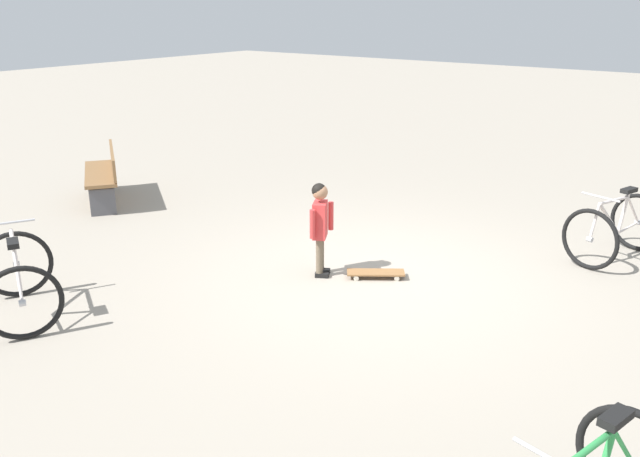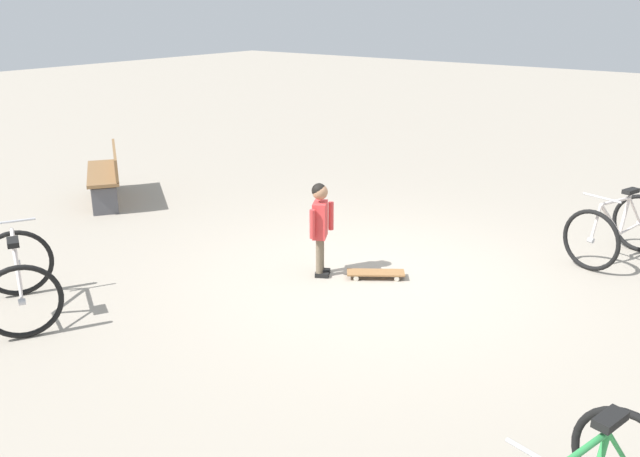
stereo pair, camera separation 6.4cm
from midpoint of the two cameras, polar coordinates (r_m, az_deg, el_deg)
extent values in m
plane|color=#9E9384|center=(7.39, 4.73, -4.17)|extent=(50.00, 50.00, 0.00)
cylinder|color=brown|center=(7.37, -0.19, -2.14)|extent=(0.08, 0.08, 0.42)
cube|color=black|center=(7.45, 0.04, -3.69)|extent=(0.14, 0.17, 0.05)
cylinder|color=brown|center=(7.27, -0.31, -2.45)|extent=(0.08, 0.08, 0.42)
cube|color=black|center=(7.35, -0.08, -4.02)|extent=(0.14, 0.17, 0.05)
cube|color=#D13838|center=(7.18, -0.26, 0.75)|extent=(0.28, 0.24, 0.40)
cylinder|color=#D13838|center=(7.32, 0.69, 1.10)|extent=(0.06, 0.06, 0.32)
cylinder|color=#D13838|center=(7.04, -0.92, 0.38)|extent=(0.06, 0.06, 0.32)
sphere|color=#9E7051|center=(7.09, -0.26, 3.17)|extent=(0.17, 0.17, 0.17)
sphere|color=black|center=(7.09, -0.34, 3.29)|extent=(0.16, 0.16, 0.16)
cube|color=olive|center=(7.33, 4.61, -3.81)|extent=(0.52, 0.63, 0.02)
cube|color=#B7B7BC|center=(7.35, 6.34, -3.91)|extent=(0.11, 0.09, 0.02)
cube|color=#B7B7BC|center=(7.33, 2.87, -3.90)|extent=(0.11, 0.09, 0.02)
cylinder|color=beige|center=(7.43, 6.29, -3.85)|extent=(0.06, 0.06, 0.06)
cylinder|color=beige|center=(7.29, 6.39, -4.31)|extent=(0.06, 0.06, 0.06)
cylinder|color=beige|center=(7.40, 2.85, -3.84)|extent=(0.06, 0.06, 0.06)
cylinder|color=beige|center=(7.27, 2.89, -4.30)|extent=(0.06, 0.06, 0.06)
torus|color=black|center=(8.05, 22.04, -0.87)|extent=(0.25, 0.69, 0.71)
torus|color=black|center=(8.90, 25.56, 0.49)|extent=(0.25, 0.69, 0.71)
cylinder|color=#B7B7BC|center=(8.05, 22.04, -0.87)|extent=(0.07, 0.07, 0.06)
cylinder|color=#B7B7BC|center=(8.90, 25.56, 0.49)|extent=(0.07, 0.07, 0.06)
cylinder|color=silver|center=(8.28, 23.47, 0.76)|extent=(0.51, 0.19, 0.48)
cylinder|color=silver|center=(8.26, 23.84, 2.24)|extent=(0.58, 0.21, 0.06)
cylinder|color=silver|center=(8.52, 24.50, 1.19)|extent=(0.14, 0.08, 0.48)
cylinder|color=silver|center=(8.72, 24.85, 0.07)|extent=(0.42, 0.15, 0.08)
cylinder|color=silver|center=(8.71, 25.21, 1.47)|extent=(0.34, 0.13, 0.40)
cylinder|color=silver|center=(8.03, 22.41, 0.55)|extent=(0.13, 0.07, 0.41)
cube|color=black|center=(8.49, 24.92, 3.01)|extent=(0.24, 0.16, 0.05)
cylinder|color=#B7B7BC|center=(7.99, 22.85, 2.52)|extent=(0.16, 0.45, 0.02)
cylinder|color=green|center=(3.77, 21.44, -17.50)|extent=(0.58, 0.17, 0.06)
cylinder|color=green|center=(4.23, 24.31, -16.84)|extent=(0.35, 0.11, 0.40)
cube|color=black|center=(3.96, 23.74, -14.72)|extent=(0.24, 0.15, 0.05)
torus|color=black|center=(7.45, -24.94, -2.82)|extent=(0.65, 0.37, 0.71)
torus|color=black|center=(6.51, -24.55, -5.88)|extent=(0.65, 0.37, 0.71)
cylinder|color=#B7B7BC|center=(7.45, -24.94, -2.82)|extent=(0.08, 0.08, 0.06)
cylinder|color=#B7B7BC|center=(6.51, -24.55, -5.88)|extent=(0.08, 0.08, 0.06)
cylinder|color=silver|center=(7.07, -25.02, -2.45)|extent=(0.27, 0.48, 0.48)
cylinder|color=silver|center=(6.95, -25.25, -0.94)|extent=(0.30, 0.54, 0.06)
cylinder|color=silver|center=(6.79, -24.93, -3.21)|extent=(0.10, 0.14, 0.48)
cylinder|color=silver|center=(6.71, -24.62, -5.36)|extent=(0.22, 0.40, 0.08)
cylinder|color=silver|center=(6.59, -24.85, -3.81)|extent=(0.18, 0.33, 0.40)
cylinder|color=silver|center=(7.34, -25.14, -1.50)|extent=(0.09, 0.13, 0.41)
cube|color=black|center=(6.65, -25.23, -1.16)|extent=(0.19, 0.24, 0.05)
cylinder|color=#B7B7BC|center=(7.21, -25.44, 0.46)|extent=(0.42, 0.23, 0.02)
cube|color=brown|center=(10.52, -18.60, 4.51)|extent=(1.28, 1.56, 0.05)
cube|color=brown|center=(10.47, -17.62, 5.68)|extent=(0.95, 1.33, 0.32)
cube|color=#4C4C51|center=(11.26, -18.51, 4.14)|extent=(0.33, 0.27, 0.39)
cube|color=#4C4C51|center=(9.91, -18.41, 2.19)|extent=(0.33, 0.27, 0.39)
camera|label=1|loc=(0.03, -90.26, -0.09)|focal=37.08mm
camera|label=2|loc=(0.03, 89.74, 0.09)|focal=37.08mm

